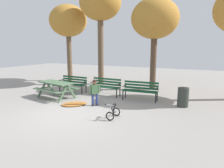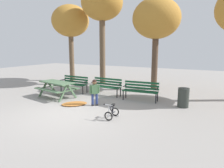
{
  "view_description": "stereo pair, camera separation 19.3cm",
  "coord_description": "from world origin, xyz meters",
  "views": [
    {
      "loc": [
        4.54,
        -5.48,
        2.37
      ],
      "look_at": [
        0.76,
        1.96,
        0.85
      ],
      "focal_mm": 32.06,
      "sensor_mm": 36.0,
      "label": 1
    },
    {
      "loc": [
        4.71,
        -5.39,
        2.37
      ],
      "look_at": [
        0.76,
        1.96,
        0.85
      ],
      "focal_mm": 32.06,
      "sensor_mm": 36.0,
      "label": 2
    }
  ],
  "objects": [
    {
      "name": "ground",
      "position": [
        0.0,
        0.0,
        0.0
      ],
      "size": [
        36.0,
        36.0,
        0.0
      ],
      "primitive_type": "plane",
      "color": "gray"
    },
    {
      "name": "picnic_table",
      "position": [
        -2.07,
        1.64,
        0.59
      ],
      "size": [
        2.0,
        1.63,
        0.79
      ],
      "color": "#4C6B4C",
      "rests_on": "ground"
    },
    {
      "name": "park_bench_far_left",
      "position": [
        -2.13,
        3.03,
        0.51
      ],
      "size": [
        1.61,
        0.49,
        0.85
      ],
      "color": "#144728",
      "rests_on": "ground"
    },
    {
      "name": "park_bench_left",
      "position": [
        -0.23,
        3.2,
        0.51
      ],
      "size": [
        1.61,
        0.51,
        0.85
      ],
      "color": "#144728",
      "rests_on": "ground"
    },
    {
      "name": "park_bench_right",
      "position": [
        1.66,
        3.03,
        0.51
      ],
      "size": [
        1.63,
        0.58,
        0.85
      ],
      "color": "#144728",
      "rests_on": "ground"
    },
    {
      "name": "child_standing",
      "position": [
        0.28,
        1.34,
        0.65
      ],
      "size": [
        0.32,
        0.31,
        1.09
      ],
      "color": "navy",
      "rests_on": "ground"
    },
    {
      "name": "kids_bicycle",
      "position": [
        1.63,
        0.34,
        0.2
      ],
      "size": [
        0.39,
        0.57,
        0.54
      ],
      "color": "black",
      "rests_on": "ground"
    },
    {
      "name": "leaf_pile",
      "position": [
        -0.56,
        1.05,
        0.04
      ],
      "size": [
        1.27,
        1.28,
        0.07
      ],
      "primitive_type": "ellipsoid",
      "rotation": [
        0.0,
        0.0,
        0.8
      ],
      "color": "#B26B2D",
      "rests_on": "ground"
    },
    {
      "name": "trash_bin",
      "position": [
        3.55,
        2.85,
        0.39
      ],
      "size": [
        0.44,
        0.44,
        0.78
      ],
      "primitive_type": "cylinder",
      "color": "#2D332D",
      "rests_on": "ground"
    },
    {
      "name": "tree_far_left",
      "position": [
        -4.78,
        6.08,
        4.16
      ],
      "size": [
        2.6,
        2.6,
        5.32
      ],
      "color": "brown",
      "rests_on": "ground"
    },
    {
      "name": "tree_left",
      "position": [
        -2.01,
        5.82,
        5.02
      ],
      "size": [
        2.6,
        2.6,
        6.23
      ],
      "color": "brown",
      "rests_on": "ground"
    },
    {
      "name": "tree_center",
      "position": [
        1.48,
        5.71,
        3.88
      ],
      "size": [
        2.6,
        2.6,
        5.04
      ],
      "color": "brown",
      "rests_on": "ground"
    }
  ]
}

